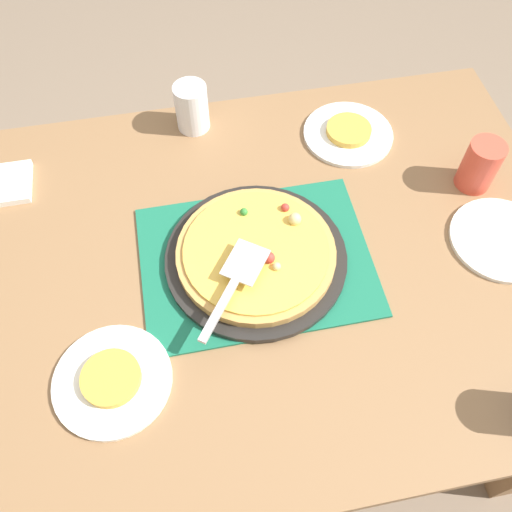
% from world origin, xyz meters
% --- Properties ---
extents(ground_plane, '(8.00, 8.00, 0.00)m').
position_xyz_m(ground_plane, '(0.00, 0.00, 0.00)').
color(ground_plane, '#84705B').
extents(dining_table, '(1.40, 1.00, 0.75)m').
position_xyz_m(dining_table, '(0.00, 0.00, 0.64)').
color(dining_table, olive).
rests_on(dining_table, ground_plane).
extents(placemat, '(0.48, 0.36, 0.01)m').
position_xyz_m(placemat, '(0.00, 0.00, 0.75)').
color(placemat, '#196B4C').
rests_on(placemat, dining_table).
extents(pizza_pan, '(0.38, 0.38, 0.01)m').
position_xyz_m(pizza_pan, '(0.00, 0.00, 0.76)').
color(pizza_pan, black).
rests_on(pizza_pan, placemat).
extents(pizza, '(0.33, 0.33, 0.05)m').
position_xyz_m(pizza, '(-0.00, -0.00, 0.78)').
color(pizza, tan).
rests_on(pizza, pizza_pan).
extents(plate_near_left, '(0.22, 0.22, 0.01)m').
position_xyz_m(plate_near_left, '(0.31, 0.21, 0.76)').
color(plate_near_left, white).
rests_on(plate_near_left, dining_table).
extents(plate_far_right, '(0.22, 0.22, 0.01)m').
position_xyz_m(plate_far_right, '(-0.29, -0.32, 0.76)').
color(plate_far_right, white).
rests_on(plate_far_right, dining_table).
extents(plate_side, '(0.22, 0.22, 0.01)m').
position_xyz_m(plate_side, '(-0.53, 0.05, 0.76)').
color(plate_side, white).
rests_on(plate_side, dining_table).
extents(served_slice_left, '(0.11, 0.11, 0.02)m').
position_xyz_m(served_slice_left, '(0.31, 0.21, 0.77)').
color(served_slice_left, gold).
rests_on(served_slice_left, plate_near_left).
extents(served_slice_right, '(0.11, 0.11, 0.02)m').
position_xyz_m(served_slice_right, '(-0.29, -0.32, 0.77)').
color(served_slice_right, gold).
rests_on(served_slice_right, plate_far_right).
extents(cup_far, '(0.08, 0.08, 0.12)m').
position_xyz_m(cup_far, '(0.08, -0.42, 0.81)').
color(cup_far, white).
rests_on(cup_far, dining_table).
extents(cup_corner, '(0.08, 0.08, 0.12)m').
position_xyz_m(cup_corner, '(-0.53, -0.12, 0.81)').
color(cup_corner, '#E04C38').
rests_on(cup_corner, dining_table).
extents(pizza_server, '(0.17, 0.21, 0.01)m').
position_xyz_m(pizza_server, '(0.06, 0.08, 0.82)').
color(pizza_server, silver).
rests_on(pizza_server, pizza).
extents(napkin_stack, '(0.12, 0.12, 0.02)m').
position_xyz_m(napkin_stack, '(0.53, -0.31, 0.76)').
color(napkin_stack, white).
rests_on(napkin_stack, dining_table).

